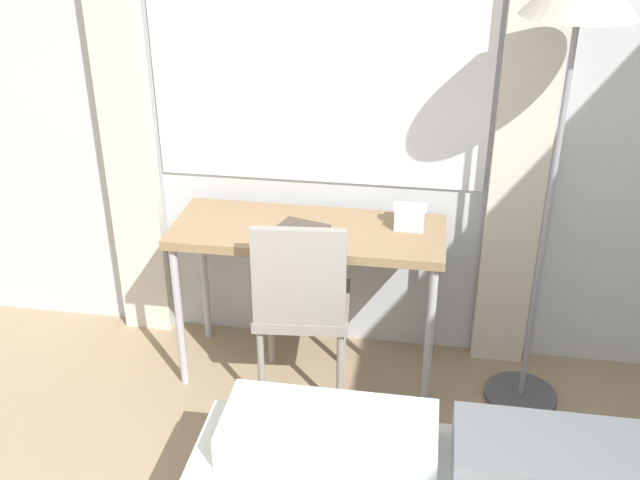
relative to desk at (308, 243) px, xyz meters
name	(u,v)px	position (x,y,z in m)	size (l,w,h in m)	color
wall_back_with_window	(347,71)	(0.12, 0.31, 0.68)	(4.97, 0.13, 2.70)	silver
desk	(308,243)	(0.00, 0.00, 0.00)	(1.18, 0.46, 0.75)	#937551
desk_chair	(302,299)	(0.00, -0.19, -0.17)	(0.43, 0.43, 0.89)	gray
standing_lamp	(576,27)	(0.97, -0.07, 0.96)	(0.41, 0.41, 1.90)	#4C4C51
telephone	(410,216)	(0.43, 0.09, 0.12)	(0.14, 0.13, 0.10)	silver
book	(301,230)	(-0.02, -0.05, 0.09)	(0.24, 0.22, 0.02)	#4C4238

